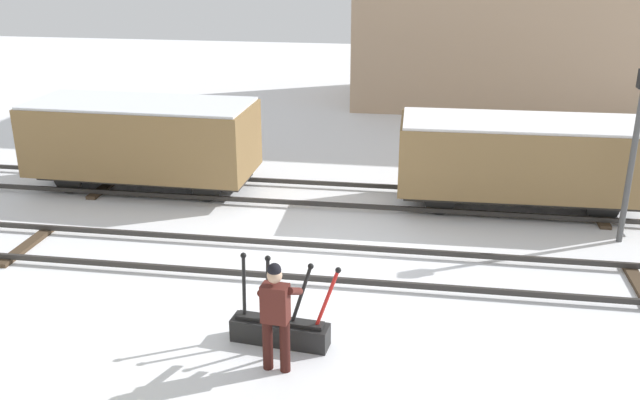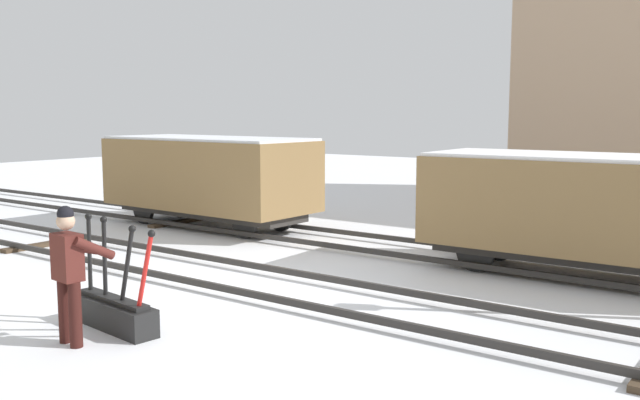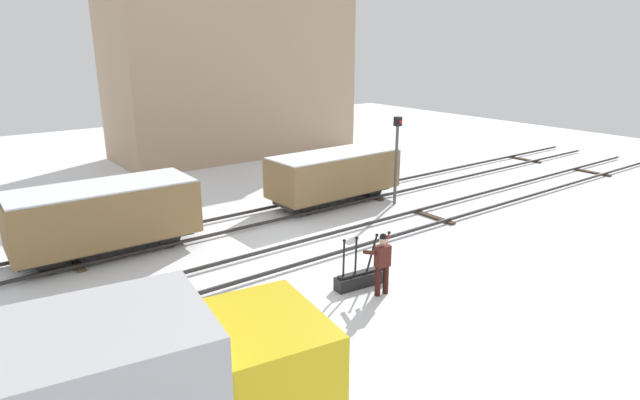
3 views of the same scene
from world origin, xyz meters
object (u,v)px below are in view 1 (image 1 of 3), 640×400
(signal_post, at_px, (636,139))
(freight_car_far_end, at_px, (521,158))
(freight_car_back_track, at_px, (142,139))
(rail_worker, at_px, (276,311))
(switch_lever_frame, at_px, (280,328))

(signal_post, height_order, freight_car_far_end, signal_post)
(signal_post, relative_size, freight_car_back_track, 0.65)
(rail_worker, height_order, freight_car_far_end, freight_car_far_end)
(rail_worker, distance_m, freight_car_back_track, 8.60)
(freight_car_back_track, xyz_separation_m, freight_car_far_end, (8.93, -0.00, -0.06))
(signal_post, xyz_separation_m, freight_car_back_track, (-10.84, 1.56, -0.91))
(signal_post, height_order, freight_car_back_track, signal_post)
(rail_worker, bearing_deg, freight_car_back_track, 130.62)
(freight_car_back_track, bearing_deg, rail_worker, -54.48)
(rail_worker, xyz_separation_m, signal_post, (5.98, 5.53, 1.24))
(rail_worker, distance_m, freight_car_far_end, 8.18)
(signal_post, bearing_deg, rail_worker, -137.23)
(freight_car_back_track, bearing_deg, switch_lever_frame, -52.31)
(switch_lever_frame, bearing_deg, freight_car_far_end, 63.21)
(rail_worker, distance_m, signal_post, 8.24)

